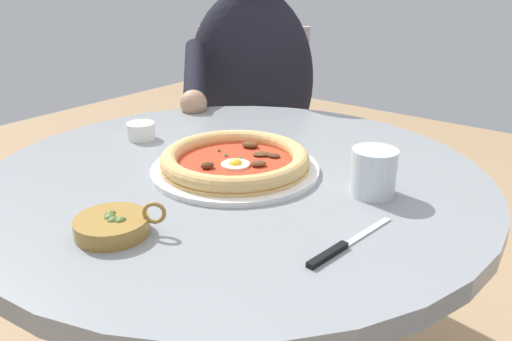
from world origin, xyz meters
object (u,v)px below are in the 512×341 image
object	(u,v)px
ramekin_capers	(141,130)
cafe_chair_diner	(253,130)
water_glass	(373,175)
olive_pan	(113,225)
steak_knife	(340,248)
diner_person	(251,139)
pizza_on_plate	(234,162)
dining_table	(236,245)

from	to	relation	value
ramekin_capers	cafe_chair_diner	size ratio (longest dim) A/B	0.07
water_glass	olive_pan	xyz separation A→B (m)	(-0.35, 0.23, -0.02)
steak_knife	diner_person	world-z (taller)	diner_person
pizza_on_plate	olive_pan	size ratio (longest dim) A/B	2.69
diner_person	ramekin_capers	bearing A→B (deg)	-166.10
dining_table	ramekin_capers	world-z (taller)	ramekin_capers
steak_knife	ramekin_capers	world-z (taller)	ramekin_capers
diner_person	water_glass	bearing A→B (deg)	-127.81
olive_pan	cafe_chair_diner	bearing A→B (deg)	27.80
olive_pan	dining_table	bearing A→B (deg)	2.62
dining_table	water_glass	distance (m)	0.32
steak_knife	water_glass	bearing A→B (deg)	13.75
dining_table	pizza_on_plate	world-z (taller)	pizza_on_plate
steak_knife	olive_pan	world-z (taller)	olive_pan
ramekin_capers	dining_table	bearing A→B (deg)	-93.86
ramekin_capers	cafe_chair_diner	bearing A→B (deg)	18.21
ramekin_capers	diner_person	bearing A→B (deg)	13.90
pizza_on_plate	ramekin_capers	distance (m)	0.28
steak_knife	cafe_chair_diner	world-z (taller)	cafe_chair_diner
water_glass	cafe_chair_diner	bearing A→B (deg)	49.67
water_glass	steak_knife	xyz separation A→B (m)	(-0.19, -0.05, -0.03)
diner_person	dining_table	bearing A→B (deg)	-143.98
pizza_on_plate	water_glass	xyz separation A→B (m)	(0.07, -0.25, 0.02)
steak_knife	ramekin_capers	distance (m)	0.59
ramekin_capers	diner_person	distance (m)	0.61
ramekin_capers	water_glass	bearing A→B (deg)	-85.11
water_glass	pizza_on_plate	bearing A→B (deg)	104.86
dining_table	pizza_on_plate	distance (m)	0.18
dining_table	olive_pan	xyz separation A→B (m)	(-0.29, -0.01, 0.17)
dining_table	water_glass	bearing A→B (deg)	-75.23
cafe_chair_diner	dining_table	bearing A→B (deg)	-144.11
water_glass	diner_person	xyz separation A→B (m)	(0.52, 0.67, -0.21)
cafe_chair_diner	diner_person	bearing A→B (deg)	-144.76
ramekin_capers	olive_pan	xyz separation A→B (m)	(-0.31, -0.30, -0.01)
pizza_on_plate	steak_knife	distance (m)	0.32
ramekin_capers	diner_person	size ratio (longest dim) A/B	0.05
steak_knife	olive_pan	xyz separation A→B (m)	(-0.16, 0.28, 0.01)
steak_knife	diner_person	bearing A→B (deg)	45.18
water_glass	diner_person	distance (m)	0.87
pizza_on_plate	diner_person	bearing A→B (deg)	35.82
pizza_on_plate	water_glass	distance (m)	0.25
dining_table	water_glass	xyz separation A→B (m)	(0.06, -0.24, 0.19)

